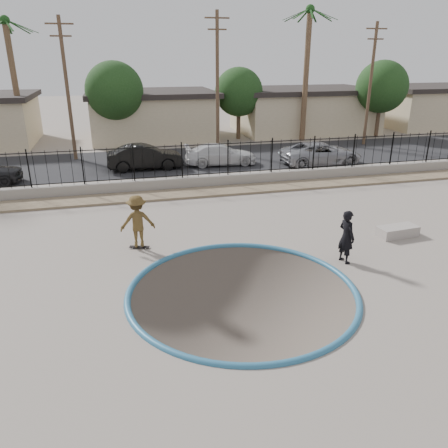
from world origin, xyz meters
TOP-DOWN VIEW (x-y plane):
  - ground at (0.00, 12.00)m, footprint 120.00×120.00m
  - bowl_pit at (0.00, -1.00)m, footprint 6.84×6.84m
  - coping_ring at (0.00, -1.00)m, footprint 7.04×7.04m
  - rock_strip at (0.00, 9.20)m, footprint 42.00×1.60m
  - retaining_wall at (0.00, 10.30)m, footprint 42.00×0.45m
  - fence at (0.00, 10.30)m, footprint 40.00×0.04m
  - street at (0.00, 17.00)m, footprint 90.00×8.00m
  - house_center at (0.00, 26.50)m, footprint 10.60×8.60m
  - house_east at (14.00, 26.50)m, footprint 12.60×8.60m
  - house_east_far at (28.00, 26.50)m, footprint 11.60×8.60m
  - palm_mid at (-10.00, 24.00)m, footprint 2.30×2.30m
  - palm_right at (12.00, 22.00)m, footprint 2.30×2.30m
  - utility_pole_left at (-6.00, 19.00)m, footprint 1.70×0.24m
  - utility_pole_mid at (4.00, 19.00)m, footprint 1.70×0.24m
  - utility_pole_right at (16.00, 19.00)m, footprint 1.70×0.24m
  - street_tree_left at (-3.00, 23.00)m, footprint 4.32×4.32m
  - street_tree_mid at (7.00, 24.00)m, footprint 3.96×3.96m
  - street_tree_right at (19.00, 22.00)m, footprint 4.32×4.32m
  - skater at (-2.80, 3.00)m, footprint 1.27×0.76m
  - skateboard at (-2.80, 3.00)m, footprint 0.76×0.39m
  - videographer at (4.00, 0.12)m, footprint 0.59×0.76m
  - concrete_ledge at (7.17, 1.70)m, footprint 1.66×0.84m
  - car_b at (-1.59, 15.00)m, footprint 4.62×1.64m
  - car_c at (3.23, 15.00)m, footprint 4.70×2.15m
  - car_d at (9.52, 13.40)m, footprint 5.31×2.55m

SIDE VIEW (x-z plane):
  - ground at x=0.00m, z-range -2.20..0.00m
  - bowl_pit at x=0.00m, z-range -0.90..0.90m
  - coping_ring at x=0.00m, z-range -0.10..0.10m
  - street at x=0.00m, z-range 0.00..0.04m
  - skateboard at x=-2.80m, z-range 0.02..0.08m
  - rock_strip at x=0.00m, z-range 0.00..0.11m
  - concrete_ledge at x=7.17m, z-range 0.00..0.40m
  - retaining_wall at x=0.00m, z-range 0.00..0.60m
  - car_c at x=3.23m, z-range 0.04..1.37m
  - car_d at x=9.52m, z-range 0.04..1.50m
  - car_b at x=-1.59m, z-range 0.04..1.56m
  - videographer at x=4.00m, z-range 0.00..1.87m
  - skater at x=-2.80m, z-range 0.00..1.94m
  - fence at x=0.00m, z-range 0.60..2.40m
  - house_east at x=14.00m, z-range 0.02..3.92m
  - house_east_far at x=28.00m, z-range 0.02..3.92m
  - house_center at x=0.00m, z-range 0.02..3.92m
  - street_tree_mid at x=7.00m, z-range 0.92..6.75m
  - street_tree_left at x=-3.00m, z-range 1.01..7.37m
  - street_tree_right at x=19.00m, z-range 1.01..7.37m
  - utility_pole_left at x=-6.00m, z-range 0.20..9.20m
  - utility_pole_right at x=16.00m, z-range 0.20..9.20m
  - utility_pole_mid at x=4.00m, z-range 0.21..9.71m
  - palm_mid at x=-10.00m, z-range 2.04..11.34m
  - palm_right at x=12.00m, z-range 2.18..12.48m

